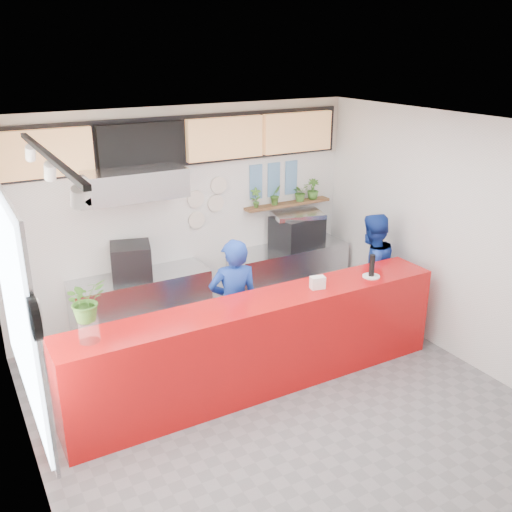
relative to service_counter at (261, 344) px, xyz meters
name	(u,v)px	position (x,y,z in m)	size (l,w,h in m)	color
floor	(279,404)	(0.00, -0.40, -0.55)	(5.00, 5.00, 0.00)	slate
ceiling	(284,129)	(0.00, -0.40, 2.45)	(5.00, 5.00, 0.00)	silver
wall_back	(185,217)	(0.00, 2.10, 0.95)	(5.00, 5.00, 0.00)	white
wall_left	(20,337)	(-2.50, -0.40, 0.95)	(5.00, 5.00, 0.00)	white
wall_right	(456,240)	(2.50, -0.40, 0.95)	(5.00, 5.00, 0.00)	white
service_counter	(261,344)	(0.00, 0.00, 0.00)	(4.50, 0.60, 1.10)	#BB0D0D
cream_band	(182,137)	(0.00, 2.09, 2.05)	(5.00, 0.02, 0.80)	beige
prep_bench	(142,307)	(-0.80, 1.80, -0.10)	(1.80, 0.60, 0.90)	#B2B5BA
panini_oven	(131,261)	(-0.89, 1.80, 0.57)	(0.50, 0.50, 0.45)	black
extraction_hood	(133,183)	(-0.80, 1.75, 1.60)	(1.20, 0.70, 0.35)	#B2B5BA
hood_lip	(135,198)	(-0.80, 1.75, 1.40)	(1.20, 0.70, 0.08)	#B2B5BA
right_bench	(288,275)	(1.50, 1.80, -0.10)	(1.80, 0.60, 0.90)	#B2B5BA
espresso_machine	(297,231)	(1.65, 1.80, 0.58)	(0.71, 0.51, 0.46)	black
espresso_tray	(298,214)	(1.65, 1.80, 0.83)	(0.73, 0.50, 0.07)	silver
herb_shelf	(288,204)	(1.60, 2.00, 0.95)	(1.40, 0.18, 0.04)	brown
menu_board_far_left	(44,154)	(-1.75, 1.98, 2.00)	(1.10, 0.10, 0.55)	tan
menu_board_mid_left	(142,145)	(-0.59, 1.98, 2.00)	(1.10, 0.10, 0.55)	black
menu_board_mid_right	(225,138)	(0.57, 1.98, 2.00)	(1.10, 0.10, 0.55)	tan
menu_board_far_right	(298,132)	(1.73, 1.98, 2.00)	(1.10, 0.10, 0.55)	tan
soffit	(183,141)	(0.00, 2.06, 2.00)	(4.80, 0.04, 0.65)	black
window_pane	(15,300)	(-2.47, -0.10, 1.15)	(0.04, 2.20, 1.90)	silver
window_frame	(17,300)	(-2.45, -0.10, 1.15)	(0.03, 2.30, 2.00)	#B2B5BA
wall_clock_rim	(35,319)	(-2.46, -1.30, 1.50)	(0.30, 0.30, 0.05)	black
wall_clock_face	(39,318)	(-2.43, -1.30, 1.50)	(0.26, 0.26, 0.02)	white
track_rail	(48,156)	(-2.10, -0.40, 2.39)	(0.05, 2.40, 0.04)	black
dec_plate_a	(196,199)	(0.15, 2.07, 1.20)	(0.24, 0.24, 0.03)	silver
dec_plate_b	(216,203)	(0.45, 2.07, 1.10)	(0.24, 0.24, 0.03)	silver
dec_plate_c	(196,220)	(0.15, 2.07, 0.90)	(0.24, 0.24, 0.03)	silver
dec_plate_d	(219,185)	(0.50, 2.07, 1.35)	(0.24, 0.24, 0.03)	silver
photo_frame_a	(256,173)	(1.10, 2.08, 1.45)	(0.20, 0.02, 0.25)	#598CBF
photo_frame_b	(274,171)	(1.40, 2.08, 1.45)	(0.20, 0.02, 0.25)	#598CBF
photo_frame_c	(291,169)	(1.70, 2.08, 1.45)	(0.20, 0.02, 0.25)	#598CBF
photo_frame_d	(256,190)	(1.10, 2.08, 1.20)	(0.20, 0.02, 0.25)	#598CBF
photo_frame_e	(274,188)	(1.40, 2.08, 1.20)	(0.20, 0.02, 0.25)	#598CBF
photo_frame_f	(291,186)	(1.70, 2.08, 1.20)	(0.20, 0.02, 0.25)	#598CBF
staff_center	(234,305)	(-0.05, 0.56, 0.27)	(0.60, 0.40, 1.65)	#163499
staff_right	(370,272)	(2.04, 0.58, 0.27)	(0.80, 0.62, 1.64)	#163499
herb_a	(256,198)	(1.05, 2.00, 1.12)	(0.15, 0.10, 0.29)	#3C6F27
herb_b	(276,195)	(1.39, 2.00, 1.12)	(0.16, 0.13, 0.29)	#3C6F27
herb_c	(300,192)	(1.82, 2.00, 1.11)	(0.24, 0.21, 0.27)	#3C6F27
herb_d	(313,189)	(2.05, 2.00, 1.12)	(0.17, 0.15, 0.31)	#3C6F27
glass_vase	(89,330)	(-1.87, 0.00, 0.67)	(0.19, 0.19, 0.24)	white
basil_vase	(85,300)	(-1.87, 0.00, 0.97)	(0.37, 0.32, 0.41)	#3C6F27
napkin_holder	(318,283)	(0.72, -0.04, 0.62)	(0.16, 0.10, 0.14)	white
white_plate	(371,276)	(1.48, -0.07, 0.56)	(0.21, 0.21, 0.02)	white
pepper_mill	(372,265)	(1.48, -0.07, 0.70)	(0.07, 0.07, 0.27)	black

